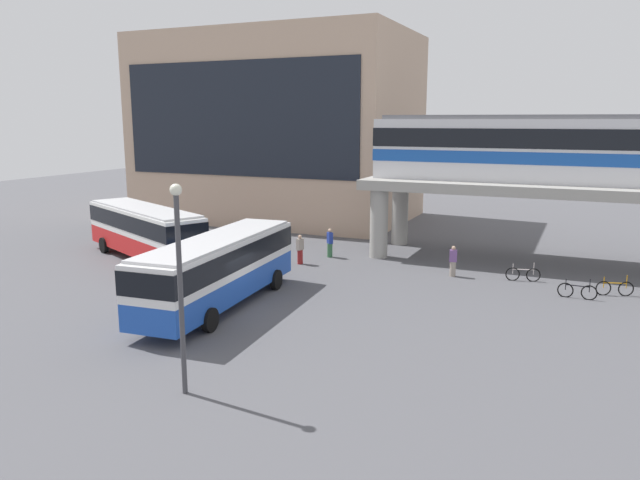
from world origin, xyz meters
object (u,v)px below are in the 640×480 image
at_px(bicycle_orange, 615,288).
at_px(pedestrian_at_kerb, 300,250).
at_px(bus_main, 219,264).
at_px(pedestrian_walking_across, 453,262).
at_px(station_building, 279,128).
at_px(train, 586,149).
at_px(bus_secondary, 144,227).
at_px(bicycle_black, 577,291).
at_px(bicycle_silver, 523,274).
at_px(pedestrian_waiting_near_stop, 330,244).

relative_size(bicycle_orange, pedestrian_at_kerb, 0.98).
distance_m(bus_main, pedestrian_walking_across, 13.04).
height_order(station_building, pedestrian_walking_across, station_building).
distance_m(train, bus_secondary, 25.96).
xyz_separation_m(station_building, pedestrian_at_kerb, (9.43, -15.44, -6.82)).
bearing_deg(bicycle_black, bicycle_silver, 139.74).
height_order(bus_secondary, pedestrian_walking_across, bus_secondary).
bearing_deg(bus_main, bicycle_silver, 40.41).
height_order(station_building, bicycle_orange, station_building).
xyz_separation_m(station_building, bus_secondary, (0.35, -18.24, -5.66)).
distance_m(bicycle_black, pedestrian_walking_across, 6.55).
bearing_deg(pedestrian_waiting_near_stop, bus_secondary, -152.56).
bearing_deg(bicycle_black, bus_main, -151.54).
relative_size(bus_main, bicycle_black, 6.26).
distance_m(bicycle_silver, pedestrian_at_kerb, 12.52).
relative_size(train, bicycle_silver, 13.71).
bearing_deg(bicycle_orange, bus_main, -150.50).
relative_size(bus_secondary, pedestrian_waiting_near_stop, 6.17).
distance_m(bus_main, pedestrian_waiting_near_stop, 11.44).
relative_size(train, pedestrian_walking_across, 14.28).
bearing_deg(bicycle_silver, train, 60.90).
distance_m(train, pedestrian_waiting_near_stop, 15.63).
distance_m(station_building, train, 26.21).
relative_size(bicycle_black, bicycle_silver, 1.02).
relative_size(train, bus_main, 2.15).
xyz_separation_m(station_building, bicycle_black, (24.57, -16.39, -7.29)).
bearing_deg(pedestrian_waiting_near_stop, train, 13.79).
bearing_deg(pedestrian_walking_across, bicycle_silver, 8.74).
relative_size(bicycle_silver, pedestrian_walking_across, 1.04).
height_order(bus_main, pedestrian_at_kerb, bus_main).
bearing_deg(bicycle_orange, bicycle_silver, 166.97).
height_order(bus_main, bicycle_silver, bus_main).
distance_m(train, pedestrian_walking_across, 9.92).
distance_m(bus_secondary, pedestrian_at_kerb, 9.57).
distance_m(bus_secondary, bicycle_silver, 21.97).
height_order(bus_secondary, pedestrian_at_kerb, bus_secondary).
height_order(bicycle_black, pedestrian_waiting_near_stop, pedestrian_waiting_near_stop).
distance_m(bicycle_silver, bicycle_orange, 4.47).
bearing_deg(bicycle_orange, pedestrian_at_kerb, -178.84).
xyz_separation_m(station_building, pedestrian_waiting_near_stop, (10.33, -13.06, -6.80)).
bearing_deg(train, bicycle_orange, -71.32).
bearing_deg(station_building, pedestrian_waiting_near_stop, -51.67).
bearing_deg(pedestrian_at_kerb, bicycle_orange, 1.16).
bearing_deg(bicycle_black, pedestrian_waiting_near_stop, 166.85).
relative_size(pedestrian_waiting_near_stop, pedestrian_walking_across, 1.06).
xyz_separation_m(bus_main, bicycle_silver, (12.13, 10.33, -1.63)).
bearing_deg(train, bus_secondary, -160.25).
bearing_deg(pedestrian_waiting_near_stop, bicycle_silver, -5.14).
relative_size(bicycle_orange, pedestrian_waiting_near_stop, 0.96).
distance_m(train, bicycle_orange, 8.65).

